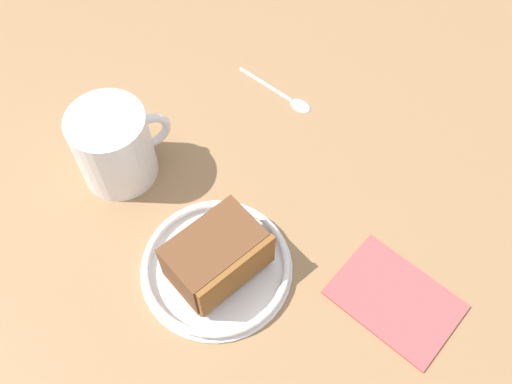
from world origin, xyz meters
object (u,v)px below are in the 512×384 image
tea_mug (115,146)px  folded_napkin (395,299)px  cake_slice (216,257)px  teaspoon (289,97)px  small_plate (216,266)px

tea_mug → folded_napkin: 35.92cm
cake_slice → teaspoon: bearing=-44.0°
teaspoon → folded_napkin: (-29.91, 2.18, -0.05)cm
small_plate → cake_slice: bearing=-163.8°
small_plate → tea_mug: 18.39cm
teaspoon → tea_mug: bearing=93.6°
cake_slice → tea_mug: 18.20cm
small_plate → folded_napkin: size_ratio=1.29×
small_plate → teaspoon: size_ratio=1.50×
small_plate → teaspoon: 26.01cm
tea_mug → teaspoon: tea_mug is taller
tea_mug → small_plate: bearing=-162.7°
folded_napkin → tea_mug: bearing=37.0°
teaspoon → small_plate: bearing=135.4°
cake_slice → teaspoon: cake_slice is taller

